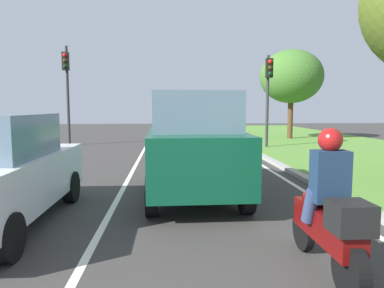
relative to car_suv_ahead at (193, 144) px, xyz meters
The scene contains 11 objects.
ground_plane 5.34m from the car_suv_ahead, 100.40° to the left, with size 60.00×60.00×0.00m, color #383533.
lane_line_center 5.51m from the car_suv_ahead, 107.75° to the left, with size 0.12×32.00×0.01m, color silver.
lane_line_right_edge 5.89m from the car_suv_ahead, 62.61° to the left, with size 0.12×32.00×0.01m, color silver.
grass_verge_right 9.21m from the car_suv_ahead, 34.16° to the left, with size 9.00×48.00×0.06m, color #548433.
curb_right 6.12m from the car_suv_ahead, 58.38° to the left, with size 0.24×48.00×0.12m, color #9E9B93.
car_suv_ahead is the anchor object (origin of this frame).
motorcycle 4.23m from the car_suv_ahead, 71.80° to the right, with size 0.40×1.90×1.01m.
rider_person 4.14m from the car_suv_ahead, 71.58° to the right, with size 0.50×0.40×1.16m.
traffic_light_near_right 10.14m from the car_suv_ahead, 64.76° to the left, with size 0.32×0.50×4.43m.
traffic_light_overhead_left 12.48m from the car_suv_ahead, 117.27° to the left, with size 0.32×0.50×5.05m.
tree_roadside_far 15.57m from the car_suv_ahead, 62.95° to the left, with size 3.78×3.78×5.43m.
Camera 1 is at (0.38, 0.95, 1.98)m, focal length 33.62 mm.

